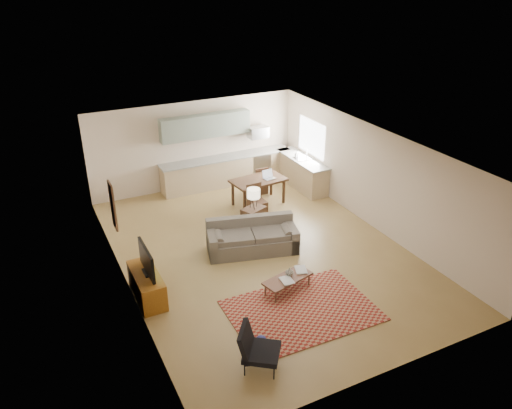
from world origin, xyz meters
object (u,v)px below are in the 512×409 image
console_table (254,220)px  armchair (262,349)px  coffee_table (288,284)px  tv_credenza (147,285)px  dining_table (258,192)px  sofa (252,237)px

console_table → armchair: bearing=-137.0°
coffee_table → tv_credenza: bearing=144.2°
coffee_table → armchair: (-1.51, -1.76, 0.24)m
coffee_table → armchair: bearing=-144.8°
coffee_table → dining_table: size_ratio=0.73×
armchair → tv_credenza: (-1.24, 2.85, -0.10)m
sofa → armchair: bearing=-98.8°
tv_credenza → dining_table: (4.11, 3.01, 0.09)m
dining_table → console_table: bearing=-126.7°
console_table → dining_table: size_ratio=0.45×
coffee_table → tv_credenza: size_ratio=0.86×
coffee_table → tv_credenza: (-2.75, 1.10, 0.13)m
console_table → coffee_table: bearing=-123.1°
tv_credenza → coffee_table: bearing=-21.7°
sofa → coffee_table: sofa is taller
tv_credenza → console_table: size_ratio=1.89×
sofa → armchair: armchair is taller
console_table → sofa: bearing=-140.6°
coffee_table → armchair: armchair is taller
console_table → dining_table: bearing=36.7°
tv_credenza → console_table: (3.25, 1.57, 0.04)m
tv_credenza → console_table: console_table is taller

